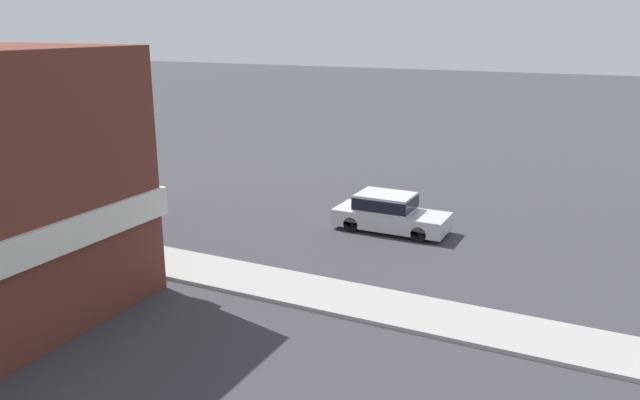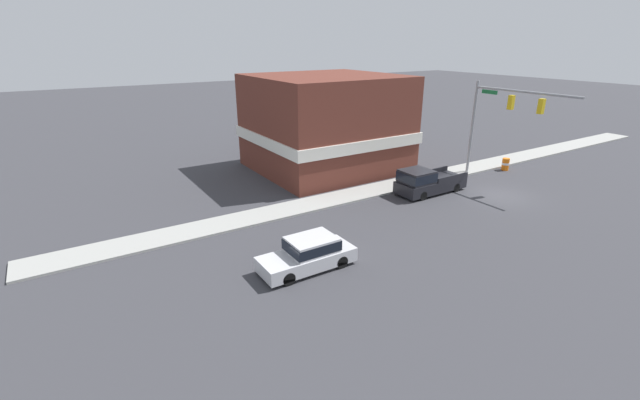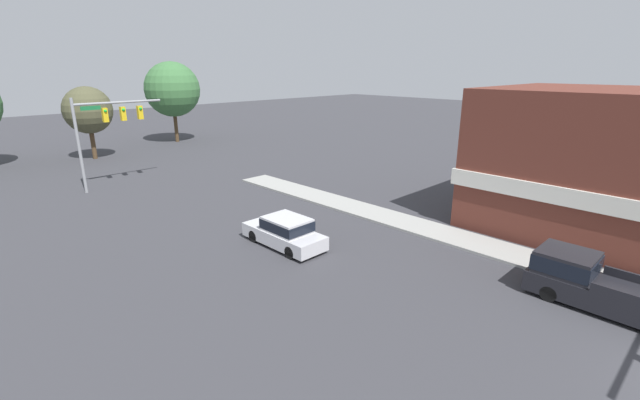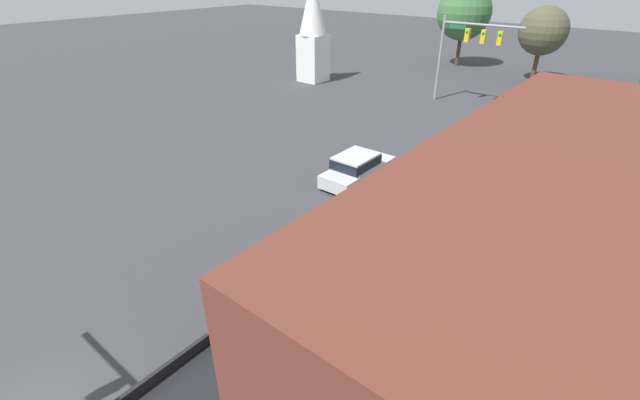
{
  "view_description": "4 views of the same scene",
  "coord_description": "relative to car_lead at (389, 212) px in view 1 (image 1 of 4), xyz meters",
  "views": [
    {
      "loc": [
        22.57,
        25.91,
        8.55
      ],
      "look_at": [
        0.97,
        15.27,
        1.78
      ],
      "focal_mm": 35.0,
      "sensor_mm": 36.0,
      "label": 1
    },
    {
      "loc": [
        -17.83,
        26.88,
        10.7
      ],
      "look_at": [
        0.5,
        15.27,
        2.55
      ],
      "focal_mm": 24.0,
      "sensor_mm": 36.0,
      "label": 2
    },
    {
      "loc": [
        -15.1,
        1.13,
        9.12
      ],
      "look_at": [
        -0.76,
        15.55,
        2.75
      ],
      "focal_mm": 24.0,
      "sensor_mm": 36.0,
      "label": 3
    },
    {
      "loc": [
        10.29,
        -0.69,
        10.55
      ],
      "look_at": [
        0.31,
        11.61,
        1.88
      ],
      "focal_mm": 24.0,
      "sensor_mm": 36.0,
      "label": 4
    }
  ],
  "objects": [
    {
      "name": "ground_plane",
      "position": [
        1.64,
        -17.28,
        -0.84
      ],
      "size": [
        200.0,
        200.0,
        0.0
      ],
      "primitive_type": "plane",
      "color": "#38383D"
    },
    {
      "name": "car_lead",
      "position": [
        0.0,
        0.0,
        0.0
      ],
      "size": [
        1.92,
        4.84,
        1.62
      ],
      "color": "black",
      "rests_on": "ground"
    },
    {
      "name": "pickup_truck_parked",
      "position": [
        4.89,
        -12.93,
        0.11
      ],
      "size": [
        2.1,
        5.53,
        1.94
      ],
      "color": "black",
      "rests_on": "ground"
    }
  ]
}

